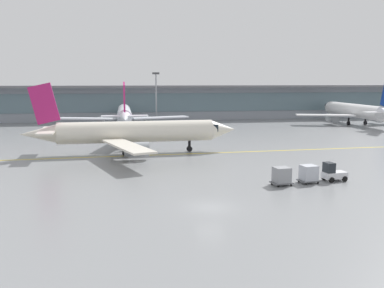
# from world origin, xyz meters

# --- Properties ---
(ground_plane) EXTENTS (400.00, 400.00, 0.00)m
(ground_plane) POSITION_xyz_m (0.00, 0.00, 0.00)
(ground_plane) COLOR gray
(taxiway_centreline_stripe) EXTENTS (109.93, 4.75, 0.01)m
(taxiway_centreline_stripe) POSITION_xyz_m (-5.36, 27.15, 0.00)
(taxiway_centreline_stripe) COLOR yellow
(taxiway_centreline_stripe) RESTS_ON ground_plane
(terminal_concourse) EXTENTS (217.20, 11.00, 9.60)m
(terminal_concourse) POSITION_xyz_m (0.00, 84.86, 4.92)
(terminal_concourse) COLOR #8C939E
(terminal_concourse) RESTS_ON ground_plane
(gate_airplane_1) EXTENTS (30.13, 32.28, 10.73)m
(gate_airplane_1) POSITION_xyz_m (-6.95, 64.92, 3.22)
(gate_airplane_1) COLOR silver
(gate_airplane_1) RESTS_ON ground_plane
(gate_airplane_2) EXTENTS (31.32, 33.56, 11.15)m
(gate_airplane_2) POSITION_xyz_m (50.35, 64.02, 3.34)
(gate_airplane_2) COLOR white
(gate_airplane_2) RESTS_ON ground_plane
(taxiing_regional_jet) EXTENTS (32.39, 30.13, 10.74)m
(taxiing_regional_jet) POSITION_xyz_m (-5.78, 29.13, 3.22)
(taxiing_regional_jet) COLOR silver
(taxiing_regional_jet) RESTS_ON ground_plane
(baggage_tug) EXTENTS (2.78, 1.95, 2.10)m
(baggage_tug) POSITION_xyz_m (15.40, 7.56, 0.89)
(baggage_tug) COLOR silver
(baggage_tug) RESTS_ON ground_plane
(cargo_dolly_lead) EXTENTS (2.32, 1.90, 1.94)m
(cargo_dolly_lead) POSITION_xyz_m (12.35, 7.10, 1.05)
(cargo_dolly_lead) COLOR #595B60
(cargo_dolly_lead) RESTS_ON ground_plane
(cargo_dolly_trailing) EXTENTS (2.32, 1.90, 1.94)m
(cargo_dolly_trailing) POSITION_xyz_m (9.08, 6.61, 1.05)
(cargo_dolly_trailing) COLOR #595B60
(cargo_dolly_trailing) RESTS_ON ground_plane
(apron_light_mast_1) EXTENTS (1.80, 0.36, 12.98)m
(apron_light_mast_1) POSITION_xyz_m (1.32, 75.04, 7.17)
(apron_light_mast_1) COLOR gray
(apron_light_mast_1) RESTS_ON ground_plane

